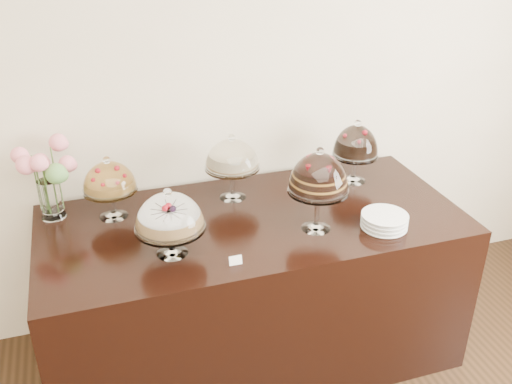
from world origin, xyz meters
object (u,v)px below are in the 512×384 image
object	(u,v)px
cake_stand_choco_layer	(319,176)
cake_stand_fruit_tart	(109,180)
plate_stack	(384,221)
display_counter	(253,288)
cake_stand_sugar_sponge	(169,215)
cake_stand_dark_choco	(356,144)
cake_stand_cheesecake	(232,157)
flower_vase	(47,174)

from	to	relation	value
cake_stand_choco_layer	cake_stand_fruit_tart	bearing A→B (deg)	155.56
plate_stack	display_counter	bearing A→B (deg)	154.36
cake_stand_sugar_sponge	plate_stack	size ratio (longest dim) A/B	1.50
cake_stand_sugar_sponge	cake_stand_fruit_tart	bearing A→B (deg)	117.38
cake_stand_fruit_tart	cake_stand_dark_choco	bearing A→B (deg)	-0.04
cake_stand_choco_layer	cake_stand_cheesecake	bearing A→B (deg)	124.44
cake_stand_fruit_tart	cake_stand_sugar_sponge	bearing A→B (deg)	-62.62
cake_stand_cheesecake	flower_vase	world-z (taller)	flower_vase
cake_stand_choco_layer	cake_stand_cheesecake	world-z (taller)	cake_stand_choco_layer
plate_stack	cake_stand_cheesecake	bearing A→B (deg)	139.25
cake_stand_choco_layer	flower_vase	size ratio (longest dim) A/B	1.08
cake_stand_sugar_sponge	cake_stand_fruit_tart	world-z (taller)	same
flower_vase	plate_stack	xyz separation A→B (m)	(1.59, -0.63, -0.21)
cake_stand_dark_choco	cake_stand_fruit_tart	bearing A→B (deg)	179.96
display_counter	cake_stand_cheesecake	bearing A→B (deg)	97.85
plate_stack	cake_stand_dark_choco	bearing A→B (deg)	80.07
cake_stand_dark_choco	cake_stand_fruit_tart	size ratio (longest dim) A/B	1.11
cake_stand_dark_choco	cake_stand_fruit_tart	xyz separation A→B (m)	(-1.39, 0.00, -0.02)
flower_vase	cake_stand_dark_choco	bearing A→B (deg)	-3.11
cake_stand_sugar_sponge	plate_stack	xyz separation A→B (m)	(1.07, -0.10, -0.17)
cake_stand_sugar_sponge	plate_stack	distance (m)	1.08
display_counter	cake_stand_dark_choco	xyz separation A→B (m)	(0.70, 0.25, 0.68)
display_counter	flower_vase	xyz separation A→B (m)	(-0.99, 0.34, 0.70)
cake_stand_sugar_sponge	cake_stand_choco_layer	world-z (taller)	cake_stand_choco_layer
cake_stand_choco_layer	display_counter	bearing A→B (deg)	145.24
display_counter	plate_stack	distance (m)	0.83
cake_stand_sugar_sponge	cake_stand_choco_layer	bearing A→B (deg)	0.33
display_counter	flower_vase	bearing A→B (deg)	161.05
cake_stand_choco_layer	cake_stand_fruit_tart	distance (m)	1.06
cake_stand_dark_choco	plate_stack	xyz separation A→B (m)	(-0.09, -0.54, -0.20)
cake_stand_cheesecake	cake_stand_fruit_tart	world-z (taller)	cake_stand_cheesecake
plate_stack	cake_stand_sugar_sponge	bearing A→B (deg)	174.85
cake_stand_sugar_sponge	cake_stand_cheesecake	world-z (taller)	cake_stand_cheesecake
cake_stand_cheesecake	plate_stack	world-z (taller)	cake_stand_cheesecake
cake_stand_choco_layer	cake_stand_dark_choco	bearing A→B (deg)	45.82
cake_stand_choco_layer	plate_stack	size ratio (longest dim) A/B	1.95
cake_stand_dark_choco	cake_stand_fruit_tart	world-z (taller)	cake_stand_dark_choco
cake_stand_sugar_sponge	cake_stand_dark_choco	distance (m)	1.24
display_counter	cake_stand_choco_layer	xyz separation A→B (m)	(0.27, -0.19, 0.74)
plate_stack	cake_stand_fruit_tart	bearing A→B (deg)	157.42
display_counter	cake_stand_dark_choco	size ratio (longest dim) A/B	5.80
cake_stand_choco_layer	flower_vase	world-z (taller)	cake_stand_choco_layer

